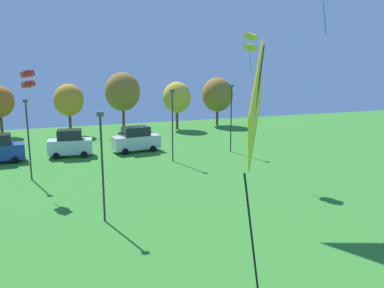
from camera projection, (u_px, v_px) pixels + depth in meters
kite_flying_0 at (255, 115)px, 8.75m from camera, size 1.62×2.42×5.79m
kite_flying_2 at (251, 42)px, 31.32m from camera, size 1.14×1.15×3.12m
kite_flying_9 at (28, 79)px, 28.42m from camera, size 0.98×0.98×2.67m
parked_car_second_from_left at (70, 144)px, 39.08m from camera, size 4.27×2.34×2.64m
parked_car_third_from_left at (136, 139)px, 41.24m from camera, size 4.94×2.45×2.57m
light_post_0 at (172, 122)px, 36.76m from camera, size 0.36×0.20×6.60m
light_post_1 at (231, 115)px, 40.59m from camera, size 0.36×0.20×6.79m
light_post_2 at (28, 135)px, 30.99m from camera, size 0.36×0.20×6.28m
light_post_3 at (102, 161)px, 22.79m from camera, size 0.36×0.20×6.37m
treeline_tree_3 at (69, 100)px, 49.92m from camera, size 3.60×3.60×6.35m
treeline_tree_4 at (123, 92)px, 53.69m from camera, size 4.63×4.63×7.63m
treeline_tree_5 at (177, 97)px, 54.21m from camera, size 3.75×3.75×6.37m
treeline_tree_6 at (217, 95)px, 57.46m from camera, size 4.38×4.38×6.80m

